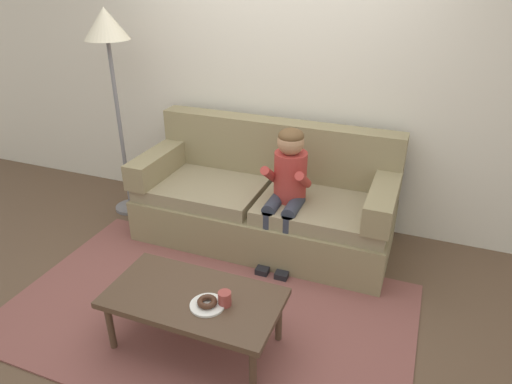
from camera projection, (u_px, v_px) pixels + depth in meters
ground at (222, 292)px, 3.45m from camera, size 10.00×10.00×0.00m
wall_back at (285, 67)px, 3.98m from camera, size 8.00×0.10×2.80m
area_rug at (207, 313)px, 3.24m from camera, size 2.81×1.72×0.01m
couch at (266, 202)px, 3.99m from camera, size 2.17×0.90×1.00m
coffee_table at (194, 301)px, 2.82m from camera, size 1.08×0.57×0.40m
person_child at (287, 183)px, 3.59m from camera, size 0.34×0.58×1.10m
plate at (207, 305)px, 2.72m from camera, size 0.21×0.21×0.01m
donut at (207, 302)px, 2.71m from camera, size 0.14×0.14×0.04m
mug at (225, 299)px, 2.71m from camera, size 0.08×0.08×0.09m
toy_controller at (158, 264)px, 3.72m from camera, size 0.23×0.09×0.05m
floor_lamp at (108, 42)px, 3.89m from camera, size 0.38×0.38×1.89m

